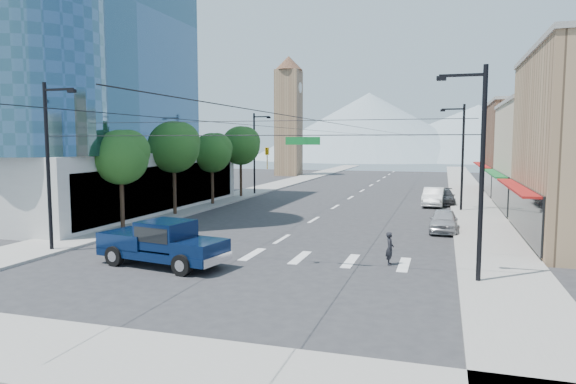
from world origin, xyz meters
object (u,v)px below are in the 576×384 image
at_px(pickup_truck, 162,242).
at_px(parked_car_mid, 434,197).
at_px(parked_car_near, 444,221).
at_px(parked_car_far, 444,197).
at_px(pedestrian, 390,248).

distance_m(pickup_truck, parked_car_mid, 29.86).
height_order(parked_car_near, parked_car_far, parked_car_near).
height_order(pickup_truck, pedestrian, pickup_truck).
bearing_deg(parked_car_mid, parked_car_far, 61.36).
bearing_deg(pedestrian, parked_car_mid, -8.58).
bearing_deg(parked_car_far, pickup_truck, -115.48).
bearing_deg(parked_car_mid, pickup_truck, -110.74).
xyz_separation_m(pedestrian, parked_car_far, (2.48, 25.51, -0.10)).
bearing_deg(parked_car_far, parked_car_mid, -122.94).
xyz_separation_m(pickup_truck, parked_car_far, (12.87, 28.83, -0.43)).
bearing_deg(pickup_truck, parked_car_far, 76.02).
height_order(pickup_truck, parked_car_mid, pickup_truck).
relative_size(parked_car_near, parked_car_far, 0.90).
relative_size(pickup_truck, parked_car_far, 1.39).
xyz_separation_m(parked_car_near, parked_car_far, (0.00, 15.35, -0.04)).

